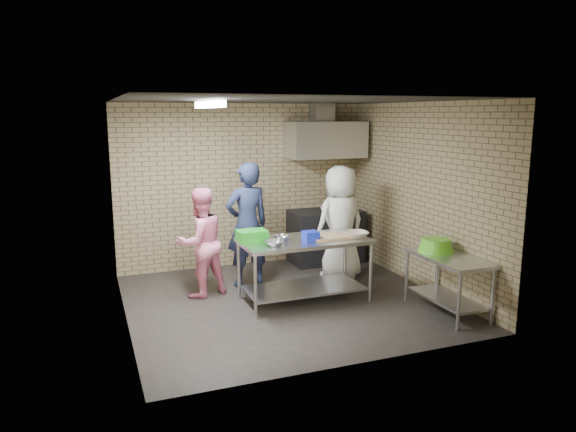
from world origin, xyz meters
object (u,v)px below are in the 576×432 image
object	(u,v)px
prep_table	(304,270)
stove	(325,236)
man_navy	(247,225)
woman_pink	(200,242)
bottle_green	(344,144)
green_basin	(436,245)
woman_white	(340,223)
blue_tub	(311,236)
side_counter	(447,284)
green_crate	(252,236)
bottle_red	(323,143)

from	to	relation	value
prep_table	stove	size ratio (longest dim) A/B	1.44
man_navy	woman_pink	world-z (taller)	man_navy
bottle_green	green_basin	bearing A→B (deg)	-90.42
woman_pink	woman_white	size ratio (longest dim) A/B	0.87
blue_tub	woman_pink	distance (m)	1.56
side_counter	green_basin	size ratio (longest dim) A/B	2.61
green_crate	prep_table	bearing A→B (deg)	-9.73
blue_tub	woman_white	bearing A→B (deg)	43.92
green_crate	green_basin	bearing A→B (deg)	-22.44
green_crate	bottle_red	bearing A→B (deg)	44.32
stove	green_basin	distance (m)	2.57
green_crate	bottle_red	world-z (taller)	bottle_red
bottle_red	woman_white	xyz separation A→B (m)	(-0.26, -1.22, -1.15)
woman_pink	blue_tub	bearing A→B (deg)	128.70
stove	bottle_red	world-z (taller)	bottle_red
bottle_green	green_crate	bearing A→B (deg)	-141.21
side_counter	prep_table	bearing A→B (deg)	145.92
stove	woman_white	bearing A→B (deg)	-102.30
man_navy	side_counter	bearing A→B (deg)	128.35
blue_tub	side_counter	bearing A→B (deg)	-32.32
woman_white	bottle_green	bearing A→B (deg)	-127.65
woman_white	prep_table	bearing A→B (deg)	29.46
blue_tub	green_basin	distance (m)	1.65
prep_table	blue_tub	size ratio (longest dim) A/B	9.00
prep_table	green_crate	distance (m)	0.87
green_basin	man_navy	world-z (taller)	man_navy
blue_tub	woman_white	size ratio (longest dim) A/B	0.11
side_counter	stove	xyz separation A→B (m)	(-0.45, 2.75, 0.08)
green_crate	green_basin	distance (m)	2.42
side_counter	bottle_green	distance (m)	3.41
bottle_red	man_navy	bearing A→B (deg)	-149.12
woman_pink	woman_white	distance (m)	2.17
stove	prep_table	bearing A→B (deg)	-123.19
man_navy	green_crate	bearing A→B (deg)	69.61
bottle_green	man_navy	distance (m)	2.56
bottle_green	stove	bearing A→B (deg)	-151.93
prep_table	bottle_green	distance (m)	2.95
green_basin	bottle_red	bearing A→B (deg)	97.90
green_crate	green_basin	world-z (taller)	green_crate
stove	woman_white	distance (m)	1.09
stove	blue_tub	xyz separation A→B (m)	(-1.06, -1.80, 0.48)
green_crate	man_navy	bearing A→B (deg)	77.63
side_counter	woman_white	bearing A→B (deg)	110.58
bottle_red	green_crate	bearing A→B (deg)	-135.68
green_crate	woman_white	xyz separation A→B (m)	(1.59, 0.59, -0.06)
prep_table	stove	bearing A→B (deg)	56.81
green_crate	green_basin	xyz separation A→B (m)	(2.24, -0.92, -0.11)
green_crate	bottle_red	size ratio (longest dim) A/B	2.14
stove	green_crate	bearing A→B (deg)	-138.95
prep_table	side_counter	world-z (taller)	prep_table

